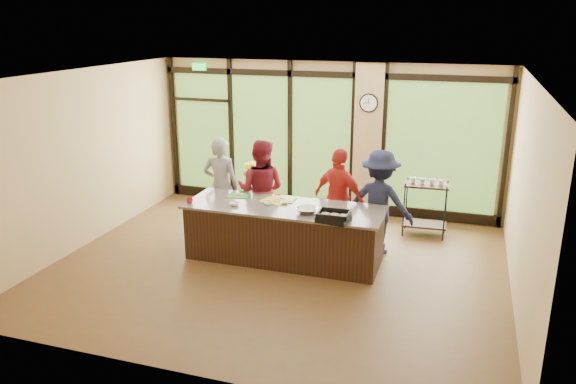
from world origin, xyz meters
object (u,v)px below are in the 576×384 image
Objects in this scene: flower_stand at (257,203)px; bar_cart at (426,201)px; island_base at (284,234)px; roasting_pan at (334,219)px; cook_right at (379,203)px; cook_left at (221,186)px.

bar_cart is at bearing 28.99° from flower_stand.
island_base is 1.14m from roasting_pan.
roasting_pan is at bearing 74.56° from cook_right.
island_base is at bearing -141.69° from bar_cart.
cook_right reaches higher than flower_stand.
flower_stand is (-2.47, 0.81, -0.52)m from cook_right.
roasting_pan is at bearing -21.26° from flower_stand.
cook_left is 1.02m from flower_stand.
cook_left reaches higher than cook_right.
bar_cart is (3.53, 1.06, -0.26)m from cook_left.
island_base is 1.70m from cook_left.
flower_stand is (-1.98, 1.99, -0.60)m from roasting_pan.
roasting_pan is at bearing -120.10° from bar_cart.
cook_right is 2.43× the size of flower_stand.
island_base is at bearing -31.63° from flower_stand.
roasting_pan is at bearing -25.82° from island_base.
bar_cart is (2.08, 1.83, 0.20)m from island_base.
cook_right is 2.65m from flower_stand.
bar_cart is (3.15, 0.28, 0.27)m from flower_stand.
roasting_pan is 2.87m from flower_stand.
island_base is 2.78m from bar_cart.
cook_right is 1.66× the size of bar_cart.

